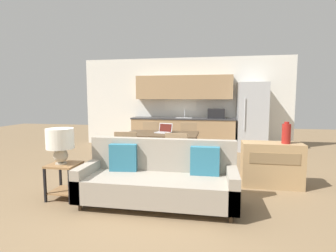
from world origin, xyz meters
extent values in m
plane|color=#7F6647|center=(0.00, 0.00, 0.00)|extent=(20.00, 20.00, 0.00)
cube|color=silver|center=(0.00, 4.63, 1.35)|extent=(6.40, 0.06, 2.70)
cube|color=white|center=(-0.11, 4.59, 1.63)|extent=(0.99, 0.01, 1.06)
cube|color=tan|center=(0.00, 4.29, 0.43)|extent=(3.02, 0.62, 0.86)
cube|color=#38383A|center=(0.00, 4.29, 0.88)|extent=(3.05, 0.65, 0.04)
cube|color=#B2B5B7|center=(0.04, 4.24, 0.90)|extent=(0.48, 0.36, 0.01)
cylinder|color=#B7BABC|center=(0.04, 4.41, 1.02)|extent=(0.02, 0.02, 0.24)
cube|color=tan|center=(0.00, 4.43, 1.80)|extent=(2.87, 0.34, 0.70)
cube|color=black|center=(0.97, 4.24, 1.04)|extent=(0.48, 0.36, 0.28)
cube|color=#B7BABC|center=(1.97, 4.21, 0.96)|extent=(0.79, 0.73, 1.92)
cylinder|color=silver|center=(1.73, 3.83, 1.05)|extent=(0.02, 0.02, 0.86)
cube|color=brown|center=(-0.17, 1.96, 0.72)|extent=(1.53, 0.96, 0.04)
cylinder|color=brown|center=(-0.87, 1.54, 0.35)|extent=(0.05, 0.05, 0.70)
cylinder|color=brown|center=(0.53, 1.54, 0.35)|extent=(0.05, 0.05, 0.70)
cylinder|color=brown|center=(-0.87, 2.38, 0.35)|extent=(0.05, 0.05, 0.70)
cylinder|color=brown|center=(0.53, 2.38, 0.35)|extent=(0.05, 0.05, 0.70)
cylinder|color=#3D2D1E|center=(-0.81, -0.35, 0.05)|extent=(0.05, 0.05, 0.10)
cylinder|color=#3D2D1E|center=(1.15, -0.35, 0.05)|extent=(0.05, 0.05, 0.10)
cylinder|color=#3D2D1E|center=(-0.81, 0.29, 0.05)|extent=(0.05, 0.05, 0.10)
cylinder|color=#3D2D1E|center=(1.15, 0.29, 0.05)|extent=(0.05, 0.05, 0.10)
cube|color=gray|center=(0.17, -0.03, 0.26)|extent=(2.16, 0.80, 0.31)
cube|color=gray|center=(0.17, 0.30, 0.50)|extent=(2.16, 0.14, 0.79)
cube|color=gray|center=(-0.84, -0.03, 0.33)|extent=(0.14, 0.80, 0.45)
cube|color=gray|center=(1.18, -0.03, 0.33)|extent=(0.14, 0.80, 0.45)
cube|color=teal|center=(-0.38, 0.17, 0.61)|extent=(0.41, 0.16, 0.40)
cube|color=teal|center=(0.81, 0.17, 0.61)|extent=(0.40, 0.12, 0.40)
cube|color=olive|center=(-1.24, 0.01, 0.51)|extent=(0.42, 0.42, 0.03)
cube|color=olive|center=(-1.24, 0.01, 0.12)|extent=(0.38, 0.38, 0.02)
cube|color=black|center=(-1.43, -0.18, 0.25)|extent=(0.03, 0.03, 0.49)
cube|color=black|center=(-1.05, -0.18, 0.25)|extent=(0.03, 0.03, 0.49)
cube|color=black|center=(-1.43, 0.20, 0.25)|extent=(0.03, 0.03, 0.49)
cube|color=black|center=(-1.05, 0.20, 0.25)|extent=(0.03, 0.03, 0.49)
cylinder|color=#B2A893|center=(-1.28, -0.01, 0.53)|extent=(0.16, 0.16, 0.02)
sphere|color=#B2A893|center=(-1.28, -0.01, 0.65)|extent=(0.21, 0.21, 0.21)
cylinder|color=white|center=(-1.28, -0.01, 0.90)|extent=(0.39, 0.39, 0.29)
cube|color=tan|center=(1.89, 1.12, 0.37)|extent=(0.97, 0.43, 0.74)
cube|color=olive|center=(1.89, 0.90, 0.52)|extent=(0.78, 0.01, 0.18)
cylinder|color=maroon|center=(2.09, 1.07, 0.91)|extent=(0.14, 0.14, 0.32)
cylinder|color=maroon|center=(2.09, 1.07, 1.09)|extent=(0.08, 0.08, 0.04)
cube|color=#997A56|center=(-0.66, 2.75, 0.45)|extent=(0.42, 0.42, 0.04)
cube|color=#997A56|center=(-0.66, 2.95, 0.68)|extent=(0.40, 0.03, 0.42)
cylinder|color=black|center=(-0.83, 2.58, 0.21)|extent=(0.03, 0.03, 0.43)
cylinder|color=black|center=(-0.49, 2.58, 0.21)|extent=(0.03, 0.03, 0.43)
cylinder|color=black|center=(-0.83, 2.92, 0.21)|extent=(0.03, 0.03, 0.43)
cylinder|color=black|center=(-0.49, 2.92, 0.21)|extent=(0.03, 0.03, 0.43)
cube|color=#997A56|center=(0.32, 1.16, 0.45)|extent=(0.48, 0.48, 0.04)
cube|color=#997A56|center=(0.29, 0.97, 0.68)|extent=(0.40, 0.09, 0.42)
cylinder|color=black|center=(0.51, 1.30, 0.21)|extent=(0.03, 0.03, 0.43)
cylinder|color=black|center=(0.18, 1.35, 0.21)|extent=(0.03, 0.03, 0.43)
cylinder|color=black|center=(0.46, 0.97, 0.21)|extent=(0.03, 0.03, 0.43)
cylinder|color=black|center=(0.13, 1.02, 0.21)|extent=(0.03, 0.03, 0.43)
cube|color=#997A56|center=(-0.66, 1.18, 0.45)|extent=(0.47, 0.47, 0.04)
cube|color=#997A56|center=(-0.63, 0.98, 0.68)|extent=(0.40, 0.08, 0.42)
cylinder|color=black|center=(-0.51, 1.37, 0.21)|extent=(0.03, 0.03, 0.43)
cylinder|color=black|center=(-0.85, 1.32, 0.21)|extent=(0.03, 0.03, 0.43)
cylinder|color=black|center=(-0.46, 1.03, 0.21)|extent=(0.03, 0.03, 0.43)
cylinder|color=black|center=(-0.80, 0.98, 0.21)|extent=(0.03, 0.03, 0.43)
cube|color=#997A56|center=(0.32, 2.75, 0.45)|extent=(0.44, 0.44, 0.04)
cube|color=#997A56|center=(0.31, 2.94, 0.68)|extent=(0.40, 0.05, 0.42)
cylinder|color=black|center=(0.16, 2.57, 0.21)|extent=(0.03, 0.03, 0.43)
cylinder|color=black|center=(0.50, 2.59, 0.21)|extent=(0.03, 0.03, 0.43)
cylinder|color=black|center=(0.14, 2.91, 0.21)|extent=(0.03, 0.03, 0.43)
cylinder|color=black|center=(0.48, 2.93, 0.21)|extent=(0.03, 0.03, 0.43)
cube|color=#B7BABC|center=(-0.15, 2.00, 0.75)|extent=(0.37, 0.31, 0.02)
cube|color=#B7BABC|center=(-0.11, 2.11, 0.84)|extent=(0.32, 0.15, 0.20)
cube|color=#4C1914|center=(-0.11, 2.10, 0.84)|extent=(0.28, 0.13, 0.17)
camera|label=1|loc=(0.94, -3.43, 1.49)|focal=28.00mm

